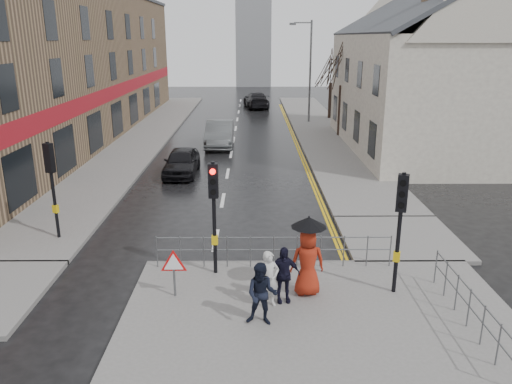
{
  "coord_description": "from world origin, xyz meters",
  "views": [
    {
      "loc": [
        1.3,
        -13.31,
        6.86
      ],
      "look_at": [
        1.43,
        3.79,
        1.54
      ],
      "focal_mm": 35.0,
      "sensor_mm": 36.0,
      "label": 1
    }
  ],
  "objects_px": {
    "car_parked": "(182,162)",
    "pedestrian_with_umbrella": "(308,254)",
    "car_mid": "(220,134)",
    "pedestrian_a": "(269,279)",
    "pedestrian_d": "(283,275)",
    "pedestrian_b": "(262,294)"
  },
  "relations": [
    {
      "from": "pedestrian_d",
      "to": "car_parked",
      "type": "distance_m",
      "value": 14.05
    },
    {
      "from": "pedestrian_b",
      "to": "car_parked",
      "type": "distance_m",
      "value": 14.93
    },
    {
      "from": "car_mid",
      "to": "pedestrian_with_umbrella",
      "type": "bearing_deg",
      "value": -80.42
    },
    {
      "from": "car_parked",
      "to": "car_mid",
      "type": "bearing_deg",
      "value": 78.66
    },
    {
      "from": "car_parked",
      "to": "car_mid",
      "type": "height_order",
      "value": "car_mid"
    },
    {
      "from": "pedestrian_a",
      "to": "car_mid",
      "type": "height_order",
      "value": "pedestrian_a"
    },
    {
      "from": "pedestrian_b",
      "to": "pedestrian_d",
      "type": "height_order",
      "value": "pedestrian_b"
    },
    {
      "from": "pedestrian_a",
      "to": "pedestrian_b",
      "type": "bearing_deg",
      "value": -127.27
    },
    {
      "from": "pedestrian_with_umbrella",
      "to": "car_mid",
      "type": "xyz_separation_m",
      "value": [
        -3.61,
        19.98,
        -0.49
      ]
    },
    {
      "from": "pedestrian_with_umbrella",
      "to": "pedestrian_b",
      "type": "bearing_deg",
      "value": -130.16
    },
    {
      "from": "pedestrian_a",
      "to": "car_parked",
      "type": "relative_size",
      "value": 0.38
    },
    {
      "from": "pedestrian_with_umbrella",
      "to": "pedestrian_d",
      "type": "distance_m",
      "value": 0.89
    },
    {
      "from": "car_mid",
      "to": "pedestrian_d",
      "type": "bearing_deg",
      "value": -82.49
    },
    {
      "from": "pedestrian_with_umbrella",
      "to": "car_parked",
      "type": "height_order",
      "value": "pedestrian_with_umbrella"
    },
    {
      "from": "car_parked",
      "to": "pedestrian_with_umbrella",
      "type": "bearing_deg",
      "value": -67.37
    },
    {
      "from": "pedestrian_a",
      "to": "pedestrian_b",
      "type": "xyz_separation_m",
      "value": [
        -0.2,
        -0.84,
        0.04
      ]
    },
    {
      "from": "car_parked",
      "to": "pedestrian_d",
      "type": "bearing_deg",
      "value": -70.56
    },
    {
      "from": "pedestrian_with_umbrella",
      "to": "pedestrian_d",
      "type": "xyz_separation_m",
      "value": [
        -0.68,
        -0.41,
        -0.4
      ]
    },
    {
      "from": "pedestrian_a",
      "to": "pedestrian_d",
      "type": "height_order",
      "value": "pedestrian_d"
    },
    {
      "from": "pedestrian_b",
      "to": "pedestrian_d",
      "type": "distance_m",
      "value": 1.23
    },
    {
      "from": "pedestrian_a",
      "to": "pedestrian_b",
      "type": "distance_m",
      "value": 0.87
    },
    {
      "from": "car_parked",
      "to": "pedestrian_a",
      "type": "bearing_deg",
      "value": -72.31
    }
  ]
}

